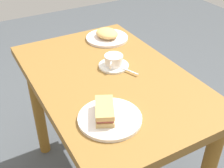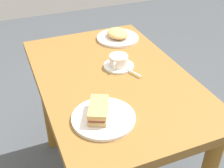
{
  "view_description": "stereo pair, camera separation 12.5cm",
  "coord_description": "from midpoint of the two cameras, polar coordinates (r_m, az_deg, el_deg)",
  "views": [
    {
      "loc": [
        -1.01,
        0.55,
        1.51
      ],
      "look_at": [
        -0.1,
        0.05,
        0.81
      ],
      "focal_mm": 46.64,
      "sensor_mm": 36.0,
      "label": 1
    },
    {
      "loc": [
        -1.07,
        0.44,
        1.51
      ],
      "look_at": [
        -0.1,
        0.05,
        0.81
      ],
      "focal_mm": 46.64,
      "sensor_mm": 36.0,
      "label": 2
    }
  ],
  "objects": [
    {
      "name": "sandwich_plate",
      "position": [
        1.11,
        -3.68,
        -6.86
      ],
      "size": [
        0.25,
        0.25,
        0.01
      ],
      "primitive_type": "cylinder",
      "color": "white",
      "rests_on": "dining_table"
    },
    {
      "name": "side_plate",
      "position": [
        1.72,
        -3.1,
        8.96
      ],
      "size": [
        0.24,
        0.24,
        0.01
      ],
      "primitive_type": "cylinder",
      "color": "white",
      "rests_on": "dining_table"
    },
    {
      "name": "dining_table",
      "position": [
        1.45,
        -2.86,
        -3.17
      ],
      "size": [
        1.05,
        0.68,
        0.78
      ],
      "color": "olive",
      "rests_on": "ground_plane"
    },
    {
      "name": "sandwich_front",
      "position": [
        1.1,
        -4.76,
        -5.4
      ],
      "size": [
        0.15,
        0.12,
        0.05
      ],
      "color": "tan",
      "rests_on": "sandwich_plate"
    },
    {
      "name": "side_food_pile",
      "position": [
        1.7,
        -3.13,
        9.85
      ],
      "size": [
        0.15,
        0.12,
        0.04
      ],
      "primitive_type": "ellipsoid",
      "color": "tan",
      "rests_on": "side_plate"
    },
    {
      "name": "coffee_saucer",
      "position": [
        1.44,
        -2.17,
        3.55
      ],
      "size": [
        0.15,
        0.15,
        0.01
      ],
      "primitive_type": "cylinder",
      "color": "white",
      "rests_on": "dining_table"
    },
    {
      "name": "coffee_cup",
      "position": [
        1.42,
        -2.22,
        4.66
      ],
      "size": [
        0.1,
        0.1,
        0.05
      ],
      "color": "white",
      "rests_on": "coffee_saucer"
    },
    {
      "name": "spoon",
      "position": [
        1.39,
        0.34,
        2.75
      ],
      "size": [
        0.1,
        0.05,
        0.01
      ],
      "color": "silver",
      "rests_on": "coffee_saucer"
    }
  ]
}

